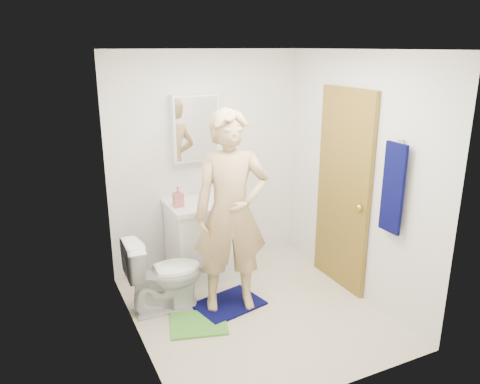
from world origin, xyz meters
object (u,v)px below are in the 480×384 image
(toothbrush_cup, at_px, (226,192))
(soap_dispenser, at_px, (178,197))
(towel, at_px, (393,188))
(vanity_cabinet, at_px, (205,241))
(toilet, at_px, (164,274))
(medicine_cabinet, at_px, (195,128))
(man, at_px, (231,213))

(toothbrush_cup, bearing_deg, soap_dispenser, -169.96)
(toothbrush_cup, bearing_deg, towel, -59.80)
(vanity_cabinet, height_order, toothbrush_cup, toothbrush_cup)
(toilet, distance_m, toothbrush_cup, 1.18)
(vanity_cabinet, xyz_separation_m, medicine_cabinet, (0.00, 0.22, 1.20))
(vanity_cabinet, relative_size, man, 0.42)
(vanity_cabinet, distance_m, toothbrush_cup, 0.57)
(toothbrush_cup, xyz_separation_m, man, (-0.30, -0.80, 0.07))
(soap_dispenser, bearing_deg, vanity_cabinet, 7.50)
(medicine_cabinet, bearing_deg, towel, -55.39)
(toilet, distance_m, man, 0.87)
(towel, xyz_separation_m, toilet, (-1.79, 0.98, -0.88))
(towel, bearing_deg, toothbrush_cup, 120.20)
(towel, height_order, toothbrush_cup, towel)
(soap_dispenser, xyz_separation_m, toothbrush_cup, (0.58, 0.10, -0.06))
(medicine_cabinet, xyz_separation_m, toilet, (-0.61, -0.73, -1.23))
(towel, xyz_separation_m, toothbrush_cup, (-0.90, 1.55, -0.35))
(toilet, bearing_deg, toothbrush_cup, -56.19)
(medicine_cabinet, height_order, toilet, medicine_cabinet)
(medicine_cabinet, xyz_separation_m, towel, (1.18, -1.71, -0.35))
(medicine_cabinet, distance_m, soap_dispenser, 0.76)
(towel, bearing_deg, medicine_cabinet, 124.61)
(toilet, bearing_deg, soap_dispenser, -32.53)
(toothbrush_cup, bearing_deg, vanity_cabinet, -167.28)
(vanity_cabinet, relative_size, toilet, 1.09)
(vanity_cabinet, distance_m, toilet, 0.79)
(toothbrush_cup, relative_size, man, 0.06)
(towel, bearing_deg, vanity_cabinet, 128.47)
(vanity_cabinet, xyz_separation_m, soap_dispenser, (-0.30, -0.04, 0.56))
(toilet, distance_m, soap_dispenser, 0.81)
(medicine_cabinet, xyz_separation_m, toothbrush_cup, (0.28, -0.16, -0.70))
(toilet, bearing_deg, medicine_cabinet, -38.66)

